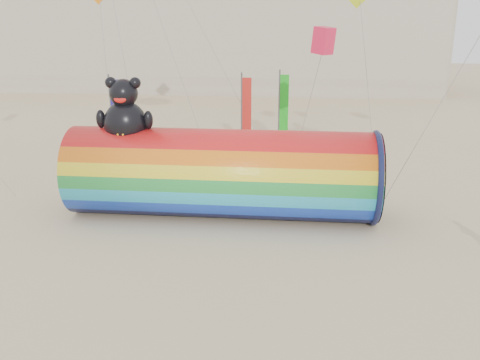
# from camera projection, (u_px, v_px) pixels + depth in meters

# --- Properties ---
(ground) EXTENTS (160.00, 160.00, 0.00)m
(ground) POSITION_uv_depth(u_px,v_px,m) (223.00, 252.00, 20.16)
(ground) COLOR #CCB58C
(ground) RESTS_ON ground
(windsock_assembly) EXTENTS (13.30, 4.05, 6.13)m
(windsock_assembly) POSITION_uv_depth(u_px,v_px,m) (222.00, 171.00, 23.24)
(windsock_assembly) COLOR red
(windsock_assembly) RESTS_ON ground
(festival_banners) EXTENTS (10.46, 3.57, 5.20)m
(festival_banners) POSITION_uv_depth(u_px,v_px,m) (216.00, 114.00, 32.73)
(festival_banners) COLOR #59595E
(festival_banners) RESTS_ON ground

